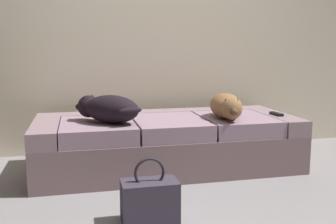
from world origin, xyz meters
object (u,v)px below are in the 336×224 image
(dog_dark, at_px, (107,109))
(tv_remote, at_px, (276,114))
(dog_tan, at_px, (227,106))
(couch, at_px, (167,142))
(handbag, at_px, (150,200))

(dog_dark, relative_size, tv_remote, 3.59)
(dog_dark, bearing_deg, tv_remote, 0.12)
(dog_dark, xyz_separation_m, tv_remote, (1.41, 0.00, -0.10))
(dog_tan, xyz_separation_m, tv_remote, (0.47, 0.05, -0.09))
(dog_tan, bearing_deg, dog_dark, 177.08)
(couch, height_order, tv_remote, tv_remote)
(couch, relative_size, tv_remote, 14.00)
(handbag, bearing_deg, tv_remote, 34.62)
(handbag, bearing_deg, dog_dark, 100.71)
(dog_dark, height_order, dog_tan, dog_dark)
(couch, bearing_deg, dog_dark, -165.33)
(couch, xyz_separation_m, tv_remote, (0.92, -0.13, 0.22))
(dog_dark, xyz_separation_m, handbag, (0.16, -0.86, -0.41))
(dog_tan, relative_size, handbag, 1.55)
(couch, xyz_separation_m, dog_tan, (0.45, -0.18, 0.31))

